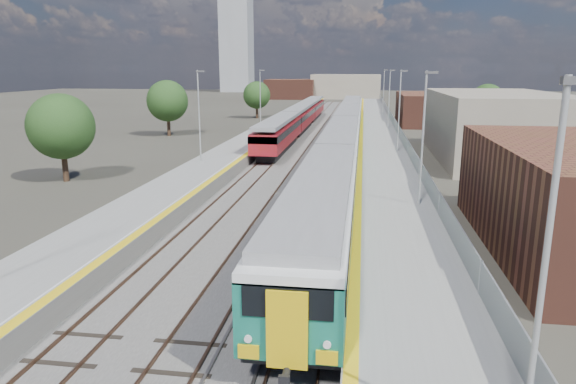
# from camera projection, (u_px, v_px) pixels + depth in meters

# --- Properties ---
(ground) EXTENTS (320.00, 320.00, 0.00)m
(ground) POSITION_uv_depth(u_px,v_px,m) (333.00, 148.00, 57.62)
(ground) COLOR #47443A
(ground) RESTS_ON ground
(ballast_bed) EXTENTS (10.50, 155.00, 0.06)m
(ballast_bed) POSITION_uv_depth(u_px,v_px,m) (315.00, 144.00, 60.33)
(ballast_bed) COLOR #565451
(ballast_bed) RESTS_ON ground
(tracks) EXTENTS (8.96, 160.00, 0.17)m
(tracks) POSITION_uv_depth(u_px,v_px,m) (321.00, 141.00, 61.84)
(tracks) COLOR #4C3323
(tracks) RESTS_ON ground
(platform_right) EXTENTS (4.70, 155.00, 8.52)m
(platform_right) POSITION_uv_depth(u_px,v_px,m) (380.00, 141.00, 59.16)
(platform_right) COLOR slate
(platform_right) RESTS_ON ground
(platform_left) EXTENTS (4.30, 155.00, 8.52)m
(platform_left) POSITION_uv_depth(u_px,v_px,m) (258.00, 138.00, 61.15)
(platform_left) COLOR slate
(platform_left) RESTS_ON ground
(buildings) EXTENTS (72.00, 185.50, 40.00)m
(buildings) POSITION_uv_depth(u_px,v_px,m) (287.00, 61.00, 142.89)
(buildings) COLOR brown
(buildings) RESTS_ON ground
(green_train) EXTENTS (2.96, 82.42, 3.26)m
(green_train) POSITION_uv_depth(u_px,v_px,m) (345.00, 132.00, 52.77)
(green_train) COLOR black
(green_train) RESTS_ON ground
(red_train) EXTENTS (2.70, 54.91, 3.41)m
(red_train) POSITION_uv_depth(u_px,v_px,m) (300.00, 117.00, 71.96)
(red_train) COLOR black
(red_train) RESTS_ON ground
(tree_a) EXTENTS (5.03, 5.03, 6.82)m
(tree_a) POSITION_uv_depth(u_px,v_px,m) (61.00, 127.00, 39.33)
(tree_a) COLOR #382619
(tree_a) RESTS_ON ground
(tree_b) EXTENTS (5.33, 5.33, 7.22)m
(tree_b) POSITION_uv_depth(u_px,v_px,m) (167.00, 101.00, 66.54)
(tree_b) COLOR #382619
(tree_b) RESTS_ON ground
(tree_c) EXTENTS (4.79, 4.79, 6.50)m
(tree_c) POSITION_uv_depth(u_px,v_px,m) (257.00, 95.00, 90.57)
(tree_c) COLOR #382619
(tree_c) RESTS_ON ground
(tree_d) EXTENTS (4.80, 4.80, 6.50)m
(tree_d) POSITION_uv_depth(u_px,v_px,m) (487.00, 100.00, 75.12)
(tree_d) COLOR #382619
(tree_d) RESTS_ON ground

